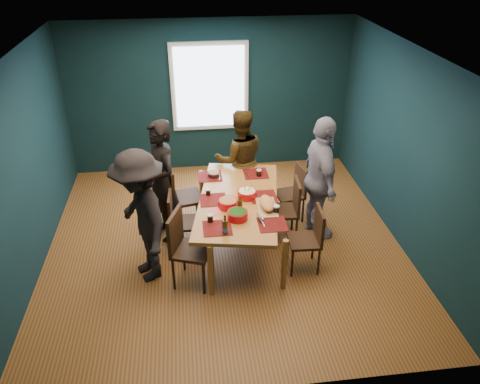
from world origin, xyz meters
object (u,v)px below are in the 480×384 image
object	(u,v)px
chair_left_far	(179,193)
chair_right_mid	(289,206)
person_back	(240,160)
person_right	(320,179)
person_near_left	(141,217)
chair_right_far	(294,189)
person_far_left	(162,182)
chair_right_near	(311,235)
chair_left_near	(185,243)
chair_left_mid	(178,218)
cutting_board	(267,204)
dining_table	(238,203)
bowl_salad	(228,203)
bowl_herbs	(238,215)
bowl_dumpling	(247,194)

from	to	relation	value
chair_left_far	chair_right_mid	distance (m)	1.62
chair_right_mid	person_back	size ratio (longest dim) A/B	0.57
chair_left_far	person_back	xyz separation A→B (m)	(0.97, 0.55, 0.21)
chair_right_mid	person_right	xyz separation A→B (m)	(0.43, 0.03, 0.38)
person_near_left	chair_right_far	bearing A→B (deg)	94.92
chair_left_far	chair_right_mid	size ratio (longest dim) A/B	1.11
person_far_left	chair_right_near	bearing A→B (deg)	37.58
chair_left_near	chair_left_mid	bearing A→B (deg)	116.11
person_far_left	person_right	size ratio (longest dim) A/B	0.98
cutting_board	dining_table	bearing A→B (deg)	140.80
bowl_salad	person_near_left	bearing A→B (deg)	-166.18
chair_left_mid	bowl_salad	xyz separation A→B (m)	(0.67, -0.24, 0.33)
cutting_board	person_back	bearing A→B (deg)	99.18
dining_table	chair_left_near	xyz separation A→B (m)	(-0.75, -0.66, -0.12)
chair_left_near	person_near_left	bearing A→B (deg)	179.70
chair_right_near	bowl_herbs	xyz separation A→B (m)	(-0.95, 0.09, 0.33)
chair_left_near	cutting_board	size ratio (longest dim) A/B	1.65
person_far_left	bowl_herbs	size ratio (longest dim) A/B	6.91
bowl_salad	person_far_left	bearing A→B (deg)	145.01
chair_right_near	person_near_left	distance (m)	2.18
chair_left_near	person_back	size ratio (longest dim) A/B	0.62
dining_table	cutting_board	size ratio (longest dim) A/B	3.63
chair_left_far	bowl_dumpling	xyz separation A→B (m)	(0.93, -0.56, 0.24)
person_near_left	cutting_board	distance (m)	1.61
chair_right_mid	chair_right_near	distance (m)	0.73
chair_left_far	chair_left_mid	xyz separation A→B (m)	(-0.02, -0.54, -0.09)
chair_left_far	bowl_herbs	world-z (taller)	chair_left_far
dining_table	chair_left_far	distance (m)	1.00
chair_right_near	person_back	xyz separation A→B (m)	(-0.72, 1.73, 0.29)
chair_left_mid	chair_left_near	bearing A→B (deg)	-80.95
chair_right_mid	person_far_left	size ratio (longest dim) A/B	0.52
chair_right_mid	chair_right_near	world-z (taller)	chair_right_mid
dining_table	chair_right_near	world-z (taller)	chair_right_near
bowl_dumpling	person_near_left	bearing A→B (deg)	-160.61
person_back	person_right	xyz separation A→B (m)	(1.01, -0.98, 0.10)
chair_right_far	bowl_dumpling	size ratio (longest dim) A/B	3.41
person_far_left	bowl_dumpling	world-z (taller)	person_far_left
person_far_left	person_near_left	distance (m)	0.91
chair_right_near	bowl_salad	world-z (taller)	same
person_back	chair_left_mid	bearing A→B (deg)	45.77
cutting_board	person_far_left	bearing A→B (deg)	154.92
person_back	person_right	distance (m)	1.41
chair_right_far	bowl_salad	bearing A→B (deg)	-153.03
dining_table	person_near_left	size ratio (longest dim) A/B	1.25
chair_right_far	bowl_salad	world-z (taller)	bowl_salad
person_far_left	person_right	xyz separation A→B (m)	(2.21, -0.25, 0.02)
bowl_salad	person_back	bearing A→B (deg)	76.38
chair_right_mid	bowl_salad	xyz separation A→B (m)	(-0.91, -0.32, 0.30)
chair_left_mid	bowl_dumpling	size ratio (longest dim) A/B	3.41
chair_right_far	person_right	xyz separation A→B (m)	(0.23, -0.48, 0.40)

